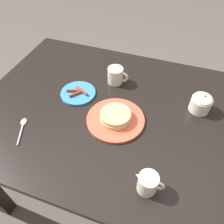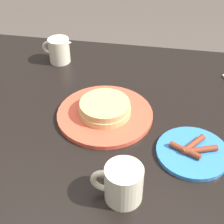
{
  "view_description": "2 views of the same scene",
  "coord_description": "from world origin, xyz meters",
  "px_view_note": "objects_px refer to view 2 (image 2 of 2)",
  "views": [
    {
      "loc": [
        0.18,
        -0.65,
        1.45
      ],
      "look_at": [
        -0.04,
        -0.04,
        0.75
      ],
      "focal_mm": 35.0,
      "sensor_mm": 36.0,
      "label": 1
    },
    {
      "loc": [
        -0.15,
        0.63,
        1.3
      ],
      "look_at": [
        -0.04,
        -0.04,
        0.75
      ],
      "focal_mm": 55.0,
      "sensor_mm": 36.0,
      "label": 2
    }
  ],
  "objects_px": {
    "pancake_plate": "(105,112)",
    "creamer_pitcher": "(59,50)",
    "side_plate_bacon": "(193,152)",
    "coffee_mug": "(122,183)"
  },
  "relations": [
    {
      "from": "side_plate_bacon",
      "to": "coffee_mug",
      "type": "height_order",
      "value": "coffee_mug"
    },
    {
      "from": "side_plate_bacon",
      "to": "creamer_pitcher",
      "type": "height_order",
      "value": "creamer_pitcher"
    },
    {
      "from": "pancake_plate",
      "to": "side_plate_bacon",
      "type": "height_order",
      "value": "pancake_plate"
    },
    {
      "from": "pancake_plate",
      "to": "coffee_mug",
      "type": "xyz_separation_m",
      "value": [
        -0.08,
        0.25,
        0.03
      ]
    },
    {
      "from": "side_plate_bacon",
      "to": "creamer_pitcher",
      "type": "xyz_separation_m",
      "value": [
        0.42,
        -0.35,
        0.04
      ]
    },
    {
      "from": "pancake_plate",
      "to": "creamer_pitcher",
      "type": "bearing_deg",
      "value": -52.23
    },
    {
      "from": "pancake_plate",
      "to": "coffee_mug",
      "type": "relative_size",
      "value": 2.35
    },
    {
      "from": "pancake_plate",
      "to": "creamer_pitcher",
      "type": "relative_size",
      "value": 2.44
    },
    {
      "from": "pancake_plate",
      "to": "creamer_pitcher",
      "type": "height_order",
      "value": "creamer_pitcher"
    },
    {
      "from": "coffee_mug",
      "to": "pancake_plate",
      "type": "bearing_deg",
      "value": -71.62
    }
  ]
}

